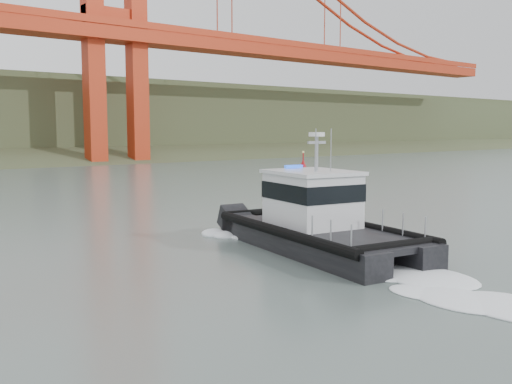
# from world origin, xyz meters

# --- Properties ---
(ground) EXTENTS (400.00, 400.00, 0.00)m
(ground) POSITION_xyz_m (0.00, 0.00, 0.00)
(ground) COLOR #55655E
(ground) RESTS_ON ground
(patrol_boat) EXTENTS (6.35, 12.92, 6.01)m
(patrol_boat) POSITION_xyz_m (-1.36, 1.25, 1.50)
(patrol_boat) COLOR black
(patrol_boat) RESTS_ON ground
(nav_buoy) EXTENTS (1.65, 1.65, 3.43)m
(nav_buoy) POSITION_xyz_m (27.90, 33.69, 0.90)
(nav_buoy) COLOR #A10B12
(nav_buoy) RESTS_ON ground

